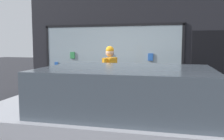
{
  "coord_description": "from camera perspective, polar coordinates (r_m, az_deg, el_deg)",
  "views": [
    {
      "loc": [
        1.98,
        -5.65,
        1.73
      ],
      "look_at": [
        0.01,
        0.61,
        1.02
      ],
      "focal_mm": 40.0,
      "sensor_mm": 36.0,
      "label": 1
    }
  ],
  "objects": [
    {
      "name": "ground_plane",
      "position": [
        6.23,
        -1.82,
        -9.96
      ],
      "size": [
        40.0,
        40.0,
        0.0
      ],
      "primitive_type": "plane",
      "color": "#2D2D33"
    },
    {
      "name": "shopfront_facade",
      "position": [
        8.28,
        3.64,
        6.3
      ],
      "size": [
        7.18,
        0.29,
        3.56
      ],
      "color": "black",
      "rests_on": "ground_plane"
    },
    {
      "name": "display_table_main",
      "position": [
        6.83,
        0.43,
        -2.0
      ],
      "size": [
        2.51,
        0.7,
        0.95
      ],
      "color": "brown",
      "rests_on": "ground_plane"
    },
    {
      "name": "person_browsing",
      "position": [
        6.34,
        -0.5,
        -0.75
      ],
      "size": [
        0.27,
        0.65,
        1.66
      ],
      "rotation": [
        0.0,
        0.0,
        1.45
      ],
      "color": "#4C382D",
      "rests_on": "ground_plane"
    },
    {
      "name": "small_dog",
      "position": [
        6.11,
        1.69,
        -7.5
      ],
      "size": [
        0.33,
        0.55,
        0.43
      ],
      "rotation": [
        0.0,
        0.0,
        1.24
      ],
      "color": "black",
      "rests_on": "ground_plane"
    },
    {
      "name": "sandwich_board_sign",
      "position": [
        6.35,
        19.24,
        -5.36
      ],
      "size": [
        0.66,
        0.91,
        0.97
      ],
      "rotation": [
        0.0,
        0.0,
        -0.2
      ],
      "color": "#193F19",
      "rests_on": "ground_plane"
    },
    {
      "name": "parked_car",
      "position": [
        3.39,
        3.26,
        -10.83
      ],
      "size": [
        4.03,
        2.11,
        1.41
      ],
      "rotation": [
        0.0,
        0.0,
        0.07
      ],
      "color": "silver",
      "rests_on": "ground_plane"
    }
  ]
}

